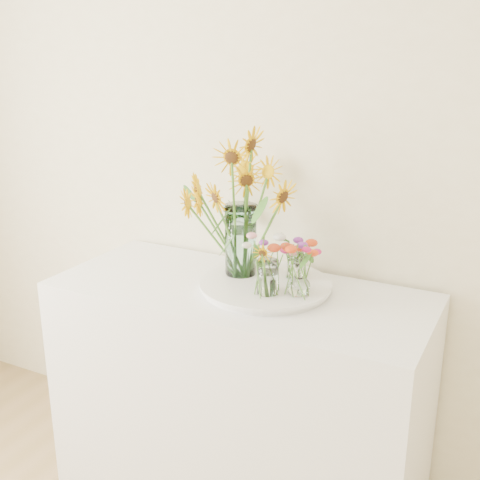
% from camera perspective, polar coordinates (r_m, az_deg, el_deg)
% --- Properties ---
extents(counter, '(1.40, 0.60, 0.90)m').
position_cam_1_polar(counter, '(2.42, -0.12, -14.55)').
color(counter, white).
rests_on(counter, ground_plane).
extents(tray, '(0.46, 0.46, 0.02)m').
position_cam_1_polar(tray, '(2.20, 2.42, -4.45)').
color(tray, white).
rests_on(tray, counter).
extents(mason_jar, '(0.14, 0.14, 0.27)m').
position_cam_1_polar(mason_jar, '(2.23, 0.06, -0.03)').
color(mason_jar, '#9FD0CB').
rests_on(mason_jar, tray).
extents(sunflower_bouquet, '(0.94, 0.94, 0.55)m').
position_cam_1_polar(sunflower_bouquet, '(2.20, 0.06, 3.42)').
color(sunflower_bouquet, '#DCA404').
rests_on(sunflower_bouquet, tray).
extents(small_vase_a, '(0.08, 0.08, 0.13)m').
position_cam_1_polar(small_vase_a, '(2.08, 2.65, -3.59)').
color(small_vase_a, white).
rests_on(small_vase_a, tray).
extents(wildflower_posy_a, '(0.21, 0.21, 0.22)m').
position_cam_1_polar(wildflower_posy_a, '(2.06, 2.66, -2.43)').
color(wildflower_posy_a, red).
rests_on(wildflower_posy_a, tray).
extents(small_vase_b, '(0.09, 0.09, 0.12)m').
position_cam_1_polar(small_vase_b, '(2.08, 5.62, -3.81)').
color(small_vase_b, white).
rests_on(small_vase_b, tray).
extents(wildflower_posy_b, '(0.21, 0.21, 0.21)m').
position_cam_1_polar(wildflower_posy_b, '(2.06, 5.66, -2.65)').
color(wildflower_posy_b, red).
rests_on(wildflower_posy_b, tray).
extents(small_vase_c, '(0.07, 0.07, 0.11)m').
position_cam_1_polar(small_vase_c, '(2.23, 5.26, -2.44)').
color(small_vase_c, white).
rests_on(small_vase_c, tray).
extents(wildflower_posy_c, '(0.21, 0.21, 0.20)m').
position_cam_1_polar(wildflower_posy_c, '(2.21, 5.29, -1.35)').
color(wildflower_posy_c, red).
rests_on(wildflower_posy_c, tray).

